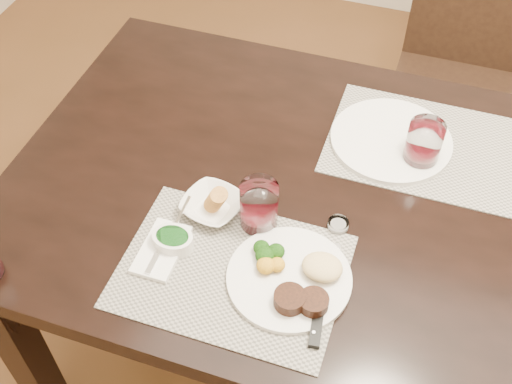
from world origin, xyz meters
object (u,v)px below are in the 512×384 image
(cracker_bowl, at_px, (212,205))
(far_plate, at_px, (391,140))
(dinner_plate, at_px, (295,278))
(wine_glass_near, at_px, (259,207))
(steak_knife, at_px, (321,310))
(chair_far, at_px, (461,64))

(cracker_bowl, height_order, far_plate, cracker_bowl)
(dinner_plate, xyz_separation_m, wine_glass_near, (-0.12, 0.13, 0.04))
(wine_glass_near, bearing_deg, steak_knife, -43.02)
(cracker_bowl, bearing_deg, dinner_plate, -28.98)
(cracker_bowl, xyz_separation_m, far_plate, (0.34, 0.35, -0.01))
(dinner_plate, bearing_deg, wine_glass_near, 155.81)
(far_plate, bearing_deg, wine_glass_near, -123.41)
(steak_knife, xyz_separation_m, cracker_bowl, (-0.30, 0.17, 0.01))
(wine_glass_near, bearing_deg, chair_far, 70.65)
(chair_far, bearing_deg, cracker_bowl, -114.39)
(dinner_plate, bearing_deg, cracker_bowl, 173.62)
(steak_knife, xyz_separation_m, wine_glass_near, (-0.19, 0.17, 0.05))
(chair_far, xyz_separation_m, far_plate, (-0.15, -0.72, 0.26))
(steak_knife, bearing_deg, cracker_bowl, 141.36)
(dinner_plate, height_order, cracker_bowl, cracker_bowl)
(steak_knife, height_order, wine_glass_near, wine_glass_near)
(steak_knife, distance_m, far_plate, 0.52)
(dinner_plate, distance_m, wine_glass_near, 0.18)
(chair_far, xyz_separation_m, steak_knife, (-0.19, -1.24, 0.26))
(far_plate, bearing_deg, steak_knife, -94.46)
(cracker_bowl, distance_m, wine_glass_near, 0.11)
(dinner_plate, bearing_deg, chair_far, 100.47)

